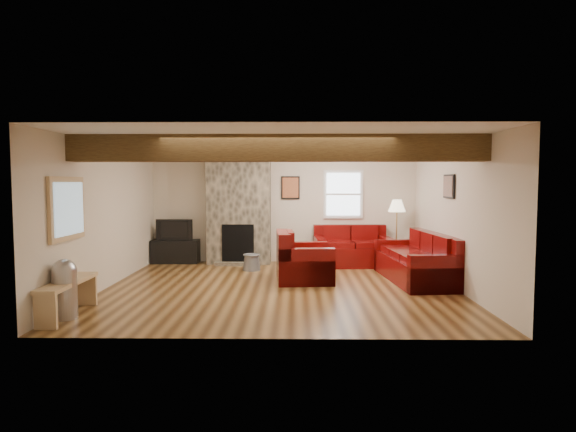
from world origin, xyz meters
The scene contains 18 objects.
room centered at (0.00, 0.00, 1.25)m, with size 8.00×8.00×8.00m.
oak_beam centered at (0.00, -1.25, 2.31)m, with size 6.00×0.36×0.38m, color #34200F.
chimney_breast centered at (-1.00, 2.49, 1.22)m, with size 1.40×0.67×2.50m.
back_window centered at (1.35, 2.71, 1.55)m, with size 0.90×0.08×1.10m, color white, non-canonical shape.
hatch_window centered at (-2.96, -1.50, 1.45)m, with size 0.08×1.00×0.90m, color tan, non-canonical shape.
ceiling_dome centered at (0.90, 0.90, 2.44)m, with size 0.40×0.40×0.18m, color #F2E8CD, non-canonical shape.
artwork_back centered at (0.15, 2.71, 1.70)m, with size 0.42×0.06×0.52m, color black, non-canonical shape.
artwork_right centered at (2.96, 0.30, 1.75)m, with size 0.06×0.55×0.42m, color black, non-canonical shape.
sofa_three centered at (2.48, 0.61, 0.44)m, with size 2.28×0.95×0.88m, color #440804, non-canonical shape.
loveseat centered at (1.51, 2.23, 0.43)m, with size 1.63×0.94×0.87m, color #440804, non-canonical shape.
armchair_red centered at (0.43, 0.58, 0.46)m, with size 1.13×0.99×0.92m, color #440804, non-canonical shape.
coffee_table centered at (0.47, 1.44, 0.24)m, with size 0.99×0.99×0.52m.
tv_cabinet centered at (-2.45, 2.53, 0.26)m, with size 1.05×0.42×0.52m, color black.
television centered at (-2.45, 2.53, 0.76)m, with size 0.82×0.11×0.47m, color black.
floor_lamp centered at (2.46, 2.19, 1.24)m, with size 0.37×0.37×1.45m.
pine_bench centered at (-2.83, -1.84, 0.24)m, with size 0.30×1.30×0.49m, color tan, non-canonical shape.
pedal_bin centered at (-2.82, -1.95, 0.40)m, with size 0.32×0.32×0.80m, color #A3A3A8, non-canonical shape.
coal_bucket centered at (-0.64, 1.62, 0.17)m, with size 0.37×0.37×0.35m, color slate, non-canonical shape.
Camera 1 is at (0.25, -8.23, 1.82)m, focal length 30.00 mm.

